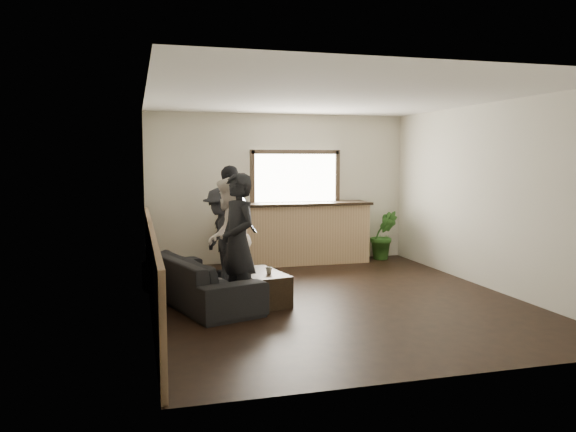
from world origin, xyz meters
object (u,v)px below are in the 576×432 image
object	(u,v)px
bar_counter	(299,229)
person_c	(221,237)
cup_a	(250,267)
coffee_table	(261,287)
person_a	(238,242)
sofa	(200,280)
person_d	(231,221)
person_b	(229,237)
cup_b	(269,270)
potted_plant	(384,235)

from	to	relation	value
bar_counter	person_c	world-z (taller)	bar_counter
bar_counter	cup_a	world-z (taller)	bar_counter
bar_counter	coffee_table	size ratio (longest dim) A/B	2.83
person_a	sofa	bearing A→B (deg)	-153.56
person_d	cup_a	bearing A→B (deg)	32.77
sofa	person_b	size ratio (longest dim) A/B	1.31
sofa	person_a	xyz separation A→B (m)	(0.45, -0.45, 0.57)
bar_counter	person_d	xyz separation A→B (m)	(-1.41, -0.80, 0.29)
person_a	person_d	distance (m)	2.15
bar_counter	person_d	size ratio (longest dim) A/B	1.46
sofa	cup_b	bearing A→B (deg)	-126.81
person_a	person_c	size ratio (longest dim) A/B	1.17
coffee_table	person_a	size ratio (longest dim) A/B	0.54
bar_counter	coffee_table	distance (m)	3.02
coffee_table	person_c	world-z (taller)	person_c
sofa	coffee_table	bearing A→B (deg)	-121.02
coffee_table	cup_b	bearing A→B (deg)	-52.59
bar_counter	coffee_table	world-z (taller)	bar_counter
sofa	person_c	world-z (taller)	person_c
sofa	potted_plant	size ratio (longest dim) A/B	2.32
person_b	person_d	world-z (taller)	person_d
bar_counter	cup_b	bearing A→B (deg)	-113.98
cup_a	person_a	xyz separation A→B (m)	(-0.23, -0.40, 0.42)
person_b	cup_b	bearing A→B (deg)	54.84
bar_counter	cup_a	size ratio (longest dim) A/B	21.27
bar_counter	cup_a	xyz separation A→B (m)	(-1.45, -2.53, -0.17)
sofa	cup_b	distance (m)	0.95
sofa	cup_b	world-z (taller)	sofa
bar_counter	potted_plant	world-z (taller)	bar_counter
sofa	person_b	world-z (taller)	person_b
bar_counter	potted_plant	distance (m)	1.72
bar_counter	person_b	distance (m)	2.77
cup_b	person_c	size ratio (longest dim) A/B	0.06
cup_b	potted_plant	xyz separation A→B (m)	(2.95, 2.74, 0.01)
sofa	potted_plant	distance (m)	4.56
bar_counter	potted_plant	size ratio (longest dim) A/B	2.82
coffee_table	person_d	distance (m)	2.01
bar_counter	sofa	xyz separation A→B (m)	(-2.13, -2.49, -0.32)
coffee_table	potted_plant	distance (m)	4.03
person_b	person_d	xyz separation A→B (m)	(0.27, 1.39, 0.08)
person_b	person_a	bearing A→B (deg)	18.39
sofa	person_a	size ratio (longest dim) A/B	1.25
cup_b	person_a	world-z (taller)	person_a
person_b	person_d	distance (m)	1.42
cup_b	person_c	xyz separation A→B (m)	(-0.44, 1.33, 0.29)
potted_plant	person_b	bearing A→B (deg)	-147.73
person_b	person_c	xyz separation A→B (m)	(-0.00, 0.73, -0.09)
cup_a	person_a	distance (m)	0.62
person_a	person_d	xyz separation A→B (m)	(0.27, 2.13, 0.04)
cup_b	coffee_table	bearing A→B (deg)	127.41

